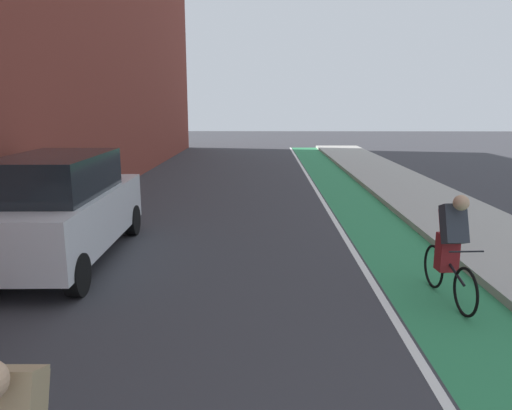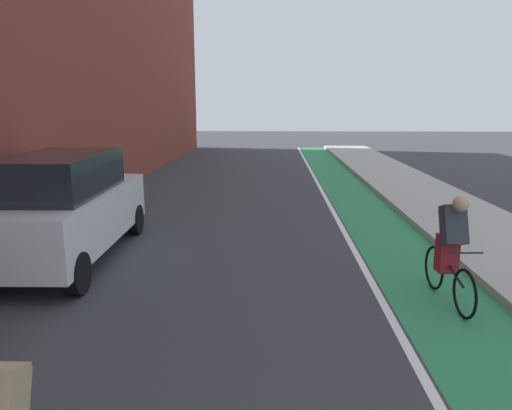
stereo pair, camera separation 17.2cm
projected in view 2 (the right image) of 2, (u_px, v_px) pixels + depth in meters
name	position (u px, v px, depth m)	size (l,w,h in m)	color
ground_plane	(243.00, 217.00, 12.32)	(79.29, 79.29, 0.00)	#38383D
bike_lane_paint	(358.00, 202.00, 14.16)	(1.60, 36.04, 0.00)	#2D8451
lane_divider_stripe	(328.00, 202.00, 14.19)	(0.12, 36.04, 0.00)	white
sidewalk_right	(432.00, 200.00, 14.06)	(2.71, 36.04, 0.14)	#A8A59E
parked_suv_white	(65.00, 206.00, 8.74)	(1.93, 4.60, 1.98)	silver
cyclist_mid	(450.00, 246.00, 6.87)	(0.48, 1.73, 1.62)	black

